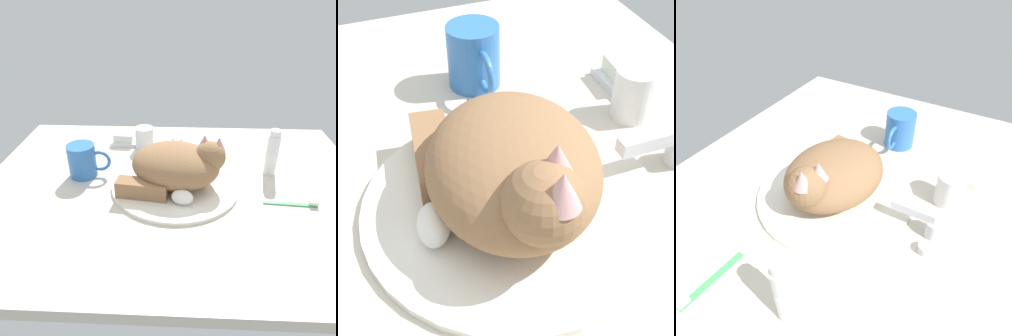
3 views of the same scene
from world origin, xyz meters
TOP-DOWN VIEW (x-y plane):
  - ground_plane at (0.00, 0.00)cm, footprint 110.00×82.50cm
  - sink_basin at (0.00, 0.00)cm, footprint 35.41×35.41cm
  - faucet at (0.00, 21.64)cm, footprint 12.40×11.12cm
  - cat at (0.79, -0.47)cm, footprint 29.52×24.49cm
  - coffee_mug at (-26.74, 4.46)cm, footprint 12.40×7.97cm
  - rinse_cup at (-11.00, 22.87)cm, footprint 6.05×6.05cm
  - soap_dish at (-18.51, 25.97)cm, footprint 9.00×6.40cm
  - soap_bar at (-18.51, 25.97)cm, footprint 6.90×4.87cm

SIDE VIEW (x-z plane):
  - ground_plane at x=0.00cm, z-range -3.00..0.00cm
  - sink_basin at x=0.00cm, z-range 0.00..1.06cm
  - soap_dish at x=-18.51cm, z-range 0.00..1.20cm
  - soap_bar at x=-18.51cm, z-range 1.20..3.89cm
  - faucet at x=0.00cm, z-range -0.31..5.60cm
  - rinse_cup at x=-11.00cm, z-range 0.00..7.53cm
  - coffee_mug at x=-26.74cm, z-range 0.00..9.75cm
  - cat at x=0.79cm, z-range -0.17..13.96cm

